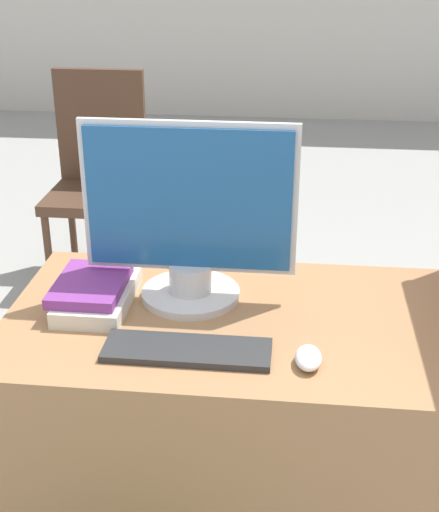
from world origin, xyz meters
TOP-DOWN VIEW (x-y plane):
  - desk at (0.00, 0.32)m, footprint 1.21×0.64m
  - monitor at (-0.17, 0.41)m, footprint 0.52×0.25m
  - keyboard at (-0.14, 0.15)m, footprint 0.37×0.12m
  - mouse at (0.12, 0.14)m, footprint 0.06×0.09m
  - book_stack at (-0.40, 0.35)m, footprint 0.18×0.28m
  - far_chair at (-0.88, 2.08)m, footprint 0.44×0.44m

SIDE VIEW (x-z plane):
  - desk at x=0.00m, z-range 0.00..0.77m
  - far_chair at x=-0.88m, z-range 0.04..1.04m
  - keyboard at x=-0.14m, z-range 0.77..0.78m
  - mouse at x=0.12m, z-range 0.77..0.80m
  - book_stack at x=-0.40m, z-range 0.77..0.83m
  - monitor at x=-0.17m, z-range 0.75..1.20m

